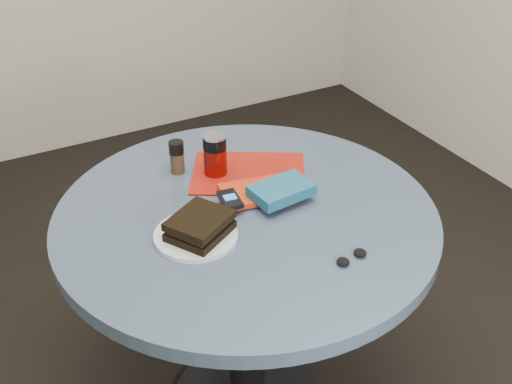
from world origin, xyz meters
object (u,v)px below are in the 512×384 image
plate (196,235)px  sandwich (200,226)px  red_book (256,192)px  headphones (352,257)px  soda_can (215,155)px  magazine (248,173)px  table (246,260)px  mp3_player (230,199)px  pepper_grinder (177,157)px  novel (281,190)px

plate → sandwich: sandwich is taller
red_book → headphones: (0.07, -0.35, -0.00)m
sandwich → soda_can: 0.31m
magazine → table: bearing=-89.9°
magazine → mp3_player: 0.18m
soda_can → pepper_grinder: bearing=144.8°
sandwich → red_book: 0.23m
sandwich → soda_can: (0.16, 0.26, 0.02)m
novel → mp3_player: (-0.13, 0.04, -0.01)m
mp3_player → sandwich: bearing=-145.9°
table → red_book: 0.19m
mp3_player → headphones: bearing=-65.0°
soda_can → red_book: bearing=-73.3°
pepper_grinder → novel: size_ratio=0.61×
pepper_grinder → table: bearing=-73.6°
table → plate: bearing=-164.7°
pepper_grinder → mp3_player: (0.05, -0.24, -0.02)m
magazine → red_book: bearing=-78.0°
plate → novel: 0.27m
table → sandwich: 0.26m
table → sandwich: bearing=-161.2°
plate → pepper_grinder: (0.08, 0.31, 0.04)m
soda_can → red_book: 0.17m
table → magazine: (0.09, 0.16, 0.17)m
novel → mp3_player: bearing=158.2°
pepper_grinder → red_book: (0.14, -0.22, -0.04)m
novel → mp3_player: novel is taller
table → pepper_grinder: (-0.08, 0.27, 0.21)m
novel → headphones: (0.02, -0.29, -0.03)m
soda_can → plate: bearing=-124.5°
headphones → mp3_player: bearing=115.0°
novel → soda_can: bearing=107.1°
headphones → pepper_grinder: bearing=109.6°
headphones → plate: bearing=138.3°
novel → plate: bearing=-178.1°
soda_can → pepper_grinder: (-0.09, 0.06, -0.01)m
plate → headphones: 0.38m
soda_can → table: bearing=-93.0°
table → headphones: bearing=-67.5°
pepper_grinder → headphones: pepper_grinder is taller
headphones → soda_can: bearing=102.6°
table → pepper_grinder: pepper_grinder is taller
table → pepper_grinder: bearing=106.4°
soda_can → magazine: bearing=-27.6°
pepper_grinder → novel: (0.18, -0.27, -0.01)m
pepper_grinder → sandwich: bearing=-102.9°
soda_can → novel: bearing=-66.5°
soda_can → red_book: (0.05, -0.15, -0.05)m
pepper_grinder → headphones: size_ratio=1.08×
red_book → magazine: bearing=82.2°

